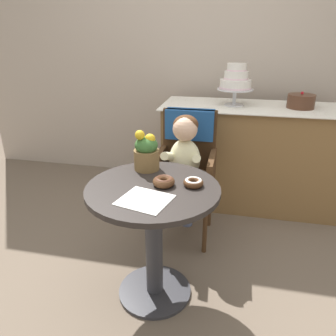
% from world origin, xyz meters
% --- Properties ---
extents(ground_plane, '(8.00, 8.00, 0.00)m').
position_xyz_m(ground_plane, '(0.00, 0.00, 0.00)').
color(ground_plane, '#6B5B4C').
extents(back_wall, '(4.80, 0.10, 2.70)m').
position_xyz_m(back_wall, '(0.00, 1.85, 1.35)').
color(back_wall, '#B2A393').
rests_on(back_wall, ground).
extents(cafe_table, '(0.72, 0.72, 0.72)m').
position_xyz_m(cafe_table, '(0.00, 0.00, 0.51)').
color(cafe_table, '#282321').
rests_on(cafe_table, ground).
extents(wicker_chair, '(0.42, 0.45, 0.95)m').
position_xyz_m(wicker_chair, '(0.07, 0.74, 0.64)').
color(wicker_chair, '#472D19').
rests_on(wicker_chair, ground).
extents(seated_child, '(0.27, 0.32, 0.73)m').
position_xyz_m(seated_child, '(0.07, 0.58, 0.68)').
color(seated_child, beige).
rests_on(seated_child, ground).
extents(paper_napkin, '(0.28, 0.27, 0.00)m').
position_xyz_m(paper_napkin, '(0.00, -0.15, 0.72)').
color(paper_napkin, white).
rests_on(paper_napkin, cafe_table).
extents(donut_front, '(0.11, 0.11, 0.04)m').
position_xyz_m(donut_front, '(0.21, 0.06, 0.74)').
color(donut_front, '#4C2D19').
rests_on(donut_front, cafe_table).
extents(donut_mid, '(0.12, 0.12, 0.05)m').
position_xyz_m(donut_mid, '(0.05, 0.03, 0.75)').
color(donut_mid, '#4C2D19').
rests_on(donut_mid, cafe_table).
extents(flower_vase, '(0.15, 0.15, 0.24)m').
position_xyz_m(flower_vase, '(-0.10, 0.23, 0.83)').
color(flower_vase, brown).
rests_on(flower_vase, cafe_table).
extents(display_counter, '(1.56, 0.62, 0.90)m').
position_xyz_m(display_counter, '(0.55, 1.30, 0.45)').
color(display_counter, olive).
rests_on(display_counter, ground).
extents(tiered_cake_stand, '(0.30, 0.30, 0.34)m').
position_xyz_m(tiered_cake_stand, '(0.37, 1.30, 1.10)').
color(tiered_cake_stand, silver).
rests_on(tiered_cake_stand, display_counter).
extents(round_layer_cake, '(0.22, 0.22, 0.13)m').
position_xyz_m(round_layer_cake, '(0.90, 1.31, 0.95)').
color(round_layer_cake, '#4C2D1E').
rests_on(round_layer_cake, display_counter).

